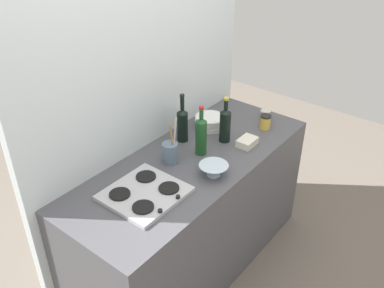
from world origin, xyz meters
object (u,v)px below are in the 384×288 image
(wine_bottle_mid_right, at_px, (182,124))
(utensil_crock, at_px, (170,152))
(mixing_bowl, at_px, (214,169))
(butter_dish, at_px, (247,142))
(wine_bottle_leftmost, at_px, (225,124))
(plate_stack, at_px, (210,122))
(condiment_jar_rear, at_px, (265,122))
(wine_bottle_mid_left, at_px, (201,135))
(stovetop_hob, at_px, (145,193))
(condiment_jar_front, at_px, (265,115))

(wine_bottle_mid_right, xyz_separation_m, utensil_crock, (-0.25, -0.11, -0.06))
(mixing_bowl, xyz_separation_m, butter_dish, (0.41, 0.02, -0.01))
(wine_bottle_leftmost, relative_size, mixing_bowl, 1.80)
(plate_stack, xyz_separation_m, condiment_jar_rear, (0.23, -0.31, 0.01))
(wine_bottle_mid_left, bearing_deg, utensil_crock, 155.44)
(stovetop_hob, bearing_deg, utensil_crock, 17.21)
(wine_bottle_mid_left, distance_m, utensil_crock, 0.22)
(wine_bottle_mid_left, bearing_deg, butter_dish, -34.39)
(wine_bottle_leftmost, bearing_deg, condiment_jar_front, -9.10)
(plate_stack, distance_m, wine_bottle_leftmost, 0.22)
(utensil_crock, bearing_deg, stovetop_hob, -162.79)
(plate_stack, height_order, wine_bottle_mid_left, wine_bottle_mid_left)
(wine_bottle_leftmost, height_order, utensil_crock, wine_bottle_leftmost)
(plate_stack, bearing_deg, stovetop_hob, -168.51)
(stovetop_hob, relative_size, wine_bottle_mid_left, 1.24)
(utensil_crock, distance_m, condiment_jar_front, 0.86)
(wine_bottle_mid_right, distance_m, mixing_bowl, 0.45)
(wine_bottle_mid_left, distance_m, condiment_jar_front, 0.66)
(wine_bottle_mid_left, bearing_deg, stovetop_hob, -178.22)
(wine_bottle_leftmost, xyz_separation_m, condiment_jar_front, (0.42, -0.07, -0.09))
(wine_bottle_mid_right, bearing_deg, plate_stack, -9.10)
(plate_stack, xyz_separation_m, condiment_jar_front, (0.34, -0.25, -0.00))
(wine_bottle_leftmost, bearing_deg, mixing_bowl, -154.68)
(plate_stack, bearing_deg, wine_bottle_leftmost, -114.84)
(wine_bottle_mid_right, relative_size, condiment_jar_front, 4.32)
(plate_stack, xyz_separation_m, wine_bottle_leftmost, (-0.09, -0.18, 0.08))
(wine_bottle_leftmost, relative_size, butter_dish, 2.34)
(stovetop_hob, relative_size, wine_bottle_leftmost, 1.30)
(utensil_crock, xyz_separation_m, condiment_jar_front, (0.84, -0.19, -0.03))
(wine_bottle_mid_left, xyz_separation_m, butter_dish, (0.27, -0.18, -0.11))
(condiment_jar_front, relative_size, condiment_jar_rear, 0.76)
(mixing_bowl, distance_m, condiment_jar_front, 0.80)
(condiment_jar_front, bearing_deg, utensil_crock, 167.49)
(wine_bottle_mid_right, bearing_deg, wine_bottle_leftmost, -53.15)
(mixing_bowl, relative_size, butter_dish, 1.30)
(stovetop_hob, height_order, butter_dish, butter_dish)
(wine_bottle_mid_left, bearing_deg, condiment_jar_front, -8.58)
(utensil_crock, relative_size, condiment_jar_front, 3.90)
(wine_bottle_mid_left, relative_size, mixing_bowl, 1.88)
(plate_stack, height_order, utensil_crock, utensil_crock)
(condiment_jar_rear, bearing_deg, utensil_crock, 161.35)
(plate_stack, bearing_deg, butter_dish, -97.28)
(plate_stack, xyz_separation_m, butter_dish, (-0.04, -0.34, -0.02))
(wine_bottle_leftmost, bearing_deg, condiment_jar_rear, -22.18)
(butter_dish, distance_m, condiment_jar_rear, 0.28)
(wine_bottle_mid_left, xyz_separation_m, wine_bottle_mid_right, (0.05, 0.20, -0.01))
(wine_bottle_mid_left, distance_m, butter_dish, 0.34)
(stovetop_hob, bearing_deg, plate_stack, 11.49)
(wine_bottle_mid_right, bearing_deg, wine_bottle_mid_left, -105.34)
(condiment_jar_front, bearing_deg, wine_bottle_mid_left, 171.42)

